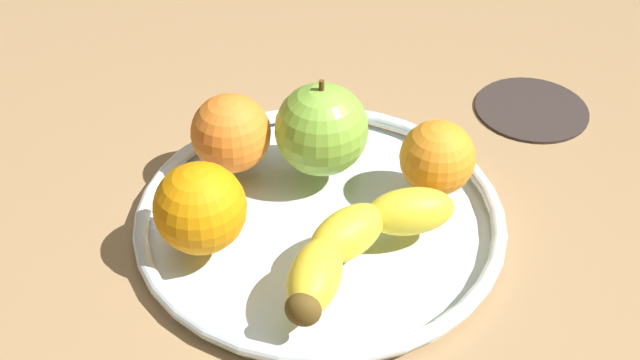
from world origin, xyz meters
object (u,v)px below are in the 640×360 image
orange_back_left (231,133)px  orange_front_right (202,212)px  banana (358,242)px  apple (322,129)px  ambient_coaster (532,108)px  orange_back_right (437,158)px  fruit_bowl (320,217)px

orange_back_left → orange_front_right: bearing=59.6°
banana → apple: bearing=-119.9°
ambient_coaster → orange_back_right: bearing=27.7°
ambient_coaster → fruit_bowl: bearing=15.5°
apple → banana: bearing=80.2°
orange_back_left → banana: bearing=108.7°
fruit_bowl → orange_back_right: orange_back_right is taller
orange_back_right → ambient_coaster: 17.89cm
apple → orange_back_left: (6.75, -3.09, -0.55)cm
apple → orange_back_right: (-7.38, 6.07, -0.82)cm
apple → orange_back_left: 7.44cm
orange_back_right → ambient_coaster: bearing=-152.3°
banana → ambient_coaster: banana is taller
orange_front_right → ambient_coaster: size_ratio=0.64×
banana → orange_front_right: size_ratio=2.39×
orange_back_left → ambient_coaster: size_ratio=0.61×
banana → ambient_coaster: 28.08cm
fruit_bowl → orange_back_left: size_ratio=4.46×
fruit_bowl → apple: size_ratio=3.46×
fruit_bowl → apple: bearing=-114.4°
orange_back_right → ambient_coaster: (-15.33, -8.04, -4.53)cm
orange_back_right → orange_front_right: size_ratio=0.88×
apple → ambient_coaster: size_ratio=0.79×
orange_front_right → ambient_coaster: 35.54cm
banana → orange_back_left: 15.08cm
orange_front_right → orange_back_left: 9.82cm
apple → ambient_coaster: (-22.70, -1.97, -5.35)cm
banana → apple: (-1.92, -11.12, 2.04)cm
banana → orange_front_right: (9.79, -5.74, 1.63)cm
orange_front_right → fruit_bowl: bearing=-177.3°
fruit_bowl → orange_front_right: bearing=2.7°
fruit_bowl → orange_back_left: orange_back_left is taller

